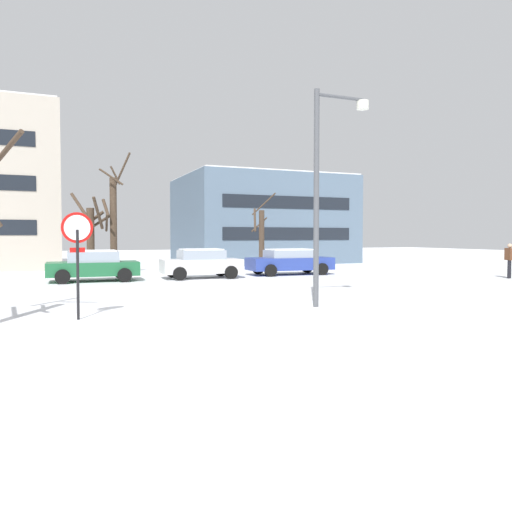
{
  "coord_description": "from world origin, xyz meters",
  "views": [
    {
      "loc": [
        -2.59,
        -14.93,
        2.07
      ],
      "look_at": [
        5.74,
        5.23,
        1.2
      ],
      "focal_mm": 34.65,
      "sensor_mm": 36.0,
      "label": 1
    }
  ],
  "objects_px": {
    "street_lamp": "(325,176)",
    "parked_car_blue": "(290,261)",
    "parked_car_white": "(201,263)",
    "parked_car_green": "(93,265)",
    "stop_sign": "(77,244)",
    "pedestrian_crossing": "(510,258)"
  },
  "relations": [
    {
      "from": "stop_sign",
      "to": "parked_car_white",
      "type": "distance_m",
      "value": 12.29
    },
    {
      "from": "parked_car_white",
      "to": "pedestrian_crossing",
      "type": "bearing_deg",
      "value": -22.53
    },
    {
      "from": "stop_sign",
      "to": "parked_car_blue",
      "type": "xyz_separation_m",
      "value": [
        11.26,
        10.91,
        -1.15
      ]
    },
    {
      "from": "parked_car_green",
      "to": "pedestrian_crossing",
      "type": "relative_size",
      "value": 2.38
    },
    {
      "from": "street_lamp",
      "to": "parked_car_white",
      "type": "relative_size",
      "value": 1.61
    },
    {
      "from": "street_lamp",
      "to": "parked_car_blue",
      "type": "xyz_separation_m",
      "value": [
        4.41,
        11.2,
        -3.1
      ]
    },
    {
      "from": "parked_car_green",
      "to": "pedestrian_crossing",
      "type": "xyz_separation_m",
      "value": [
        19.09,
        -6.13,
        0.27
      ]
    },
    {
      "from": "street_lamp",
      "to": "parked_car_white",
      "type": "bearing_deg",
      "value": 93.41
    },
    {
      "from": "parked_car_green",
      "to": "parked_car_blue",
      "type": "height_order",
      "value": "parked_car_green"
    },
    {
      "from": "parked_car_white",
      "to": "pedestrian_crossing",
      "type": "height_order",
      "value": "pedestrian_crossing"
    },
    {
      "from": "stop_sign",
      "to": "pedestrian_crossing",
      "type": "relative_size",
      "value": 1.55
    },
    {
      "from": "parked_car_green",
      "to": "stop_sign",
      "type": "bearing_deg",
      "value": -96.06
    },
    {
      "from": "stop_sign",
      "to": "pedestrian_crossing",
      "type": "distance_m",
      "value": 20.8
    },
    {
      "from": "street_lamp",
      "to": "parked_car_white",
      "type": "height_order",
      "value": "street_lamp"
    },
    {
      "from": "parked_car_green",
      "to": "parked_car_white",
      "type": "distance_m",
      "value": 5.06
    },
    {
      "from": "parked_car_blue",
      "to": "stop_sign",
      "type": "bearing_deg",
      "value": -135.89
    },
    {
      "from": "pedestrian_crossing",
      "to": "street_lamp",
      "type": "bearing_deg",
      "value": -159.47
    },
    {
      "from": "parked_car_green",
      "to": "pedestrian_crossing",
      "type": "height_order",
      "value": "pedestrian_crossing"
    },
    {
      "from": "parked_car_white",
      "to": "street_lamp",
      "type": "bearing_deg",
      "value": -86.59
    },
    {
      "from": "street_lamp",
      "to": "parked_car_white",
      "type": "xyz_separation_m",
      "value": [
        -0.65,
        10.84,
        -3.08
      ]
    },
    {
      "from": "street_lamp",
      "to": "stop_sign",
      "type": "bearing_deg",
      "value": 177.6
    },
    {
      "from": "stop_sign",
      "to": "parked_car_green",
      "type": "distance_m",
      "value": 10.97
    }
  ]
}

